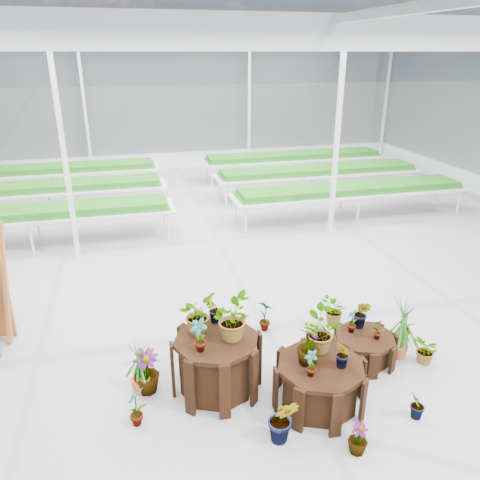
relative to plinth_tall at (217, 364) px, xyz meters
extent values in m
plane|color=gray|center=(0.89, 1.02, -0.39)|extent=(24.00, 24.00, 0.00)
cylinder|color=black|center=(0.00, 0.00, 0.00)|extent=(1.18, 1.18, 0.79)
cylinder|color=black|center=(1.20, -0.60, -0.09)|extent=(1.21, 1.21, 0.60)
cylinder|color=black|center=(2.20, 0.10, -0.19)|extent=(1.05, 1.05, 0.40)
imported|color=#1F6217|center=(-0.20, 0.23, 0.65)|extent=(0.60, 0.61, 0.52)
imported|color=#1F6217|center=(0.19, -0.03, 0.68)|extent=(0.52, 0.58, 0.58)
imported|color=#1F6217|center=(0.05, 0.38, 0.59)|extent=(0.27, 0.26, 0.39)
imported|color=#1F6217|center=(-0.25, -0.21, 0.61)|extent=(0.27, 0.28, 0.44)
imported|color=#1F6217|center=(1.04, -0.54, 0.47)|extent=(0.39, 0.39, 0.51)
imported|color=#1F6217|center=(1.42, -0.73, 0.40)|extent=(0.19, 0.23, 0.38)
imported|color=#1F6217|center=(1.26, -0.31, 0.50)|extent=(0.58, 0.62, 0.57)
imported|color=#1F6217|center=(0.99, -0.77, 0.38)|extent=(0.16, 0.20, 0.34)
imported|color=#1F6217|center=(2.05, 0.25, 0.20)|extent=(0.22, 0.24, 0.38)
imported|color=#1F6217|center=(2.33, -0.01, 0.18)|extent=(0.18, 0.12, 0.34)
imported|color=#1F6217|center=(2.23, 0.32, 0.24)|extent=(0.32, 0.33, 0.47)
imported|color=#1F6217|center=(-1.07, -0.40, -0.13)|extent=(0.30, 0.33, 0.52)
imported|color=#1F6217|center=(-0.91, 0.17, -0.08)|extent=(0.47, 0.47, 0.62)
imported|color=#1F6217|center=(0.55, -1.09, -0.08)|extent=(0.44, 0.41, 0.63)
imported|color=#1F6217|center=(1.31, -1.45, -0.19)|extent=(0.29, 0.29, 0.40)
imported|color=#1F6217|center=(2.25, -1.15, -0.20)|extent=(0.28, 0.27, 0.40)
imported|color=#1F6217|center=(3.02, -0.20, -0.18)|extent=(0.43, 0.47, 0.43)
imported|color=#1F6217|center=(3.10, 0.45, -0.11)|extent=(0.35, 0.29, 0.57)
imported|color=#1F6217|center=(2.19, 1.11, -0.16)|extent=(0.56, 0.55, 0.47)
imported|color=#1F6217|center=(1.04, 1.20, -0.12)|extent=(0.33, 0.35, 0.56)
imported|color=#1F6217|center=(0.05, 0.80, -0.13)|extent=(0.36, 0.33, 0.52)
camera|label=1|loc=(-0.94, -5.00, 3.81)|focal=35.00mm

